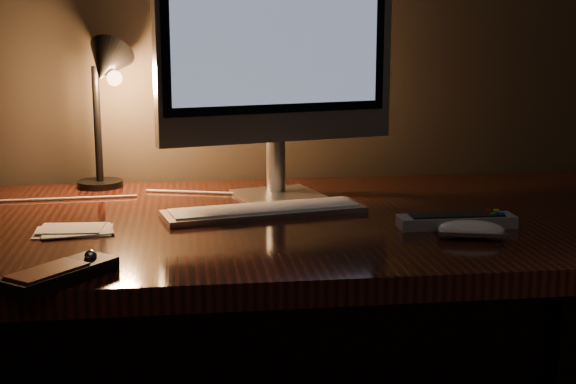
{
  "coord_description": "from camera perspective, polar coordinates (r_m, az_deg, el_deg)",
  "views": [
    {
      "loc": [
        -0.16,
        0.45,
        1.09
      ],
      "look_at": [
        0.01,
        1.73,
        0.82
      ],
      "focal_mm": 50.0,
      "sensor_mm": 36.0,
      "label": 1
    }
  ],
  "objects": [
    {
      "name": "papers",
      "position": [
        1.4,
        -15.01,
        -2.64
      ],
      "size": [
        0.13,
        0.09,
        0.01
      ],
      "primitive_type": "cube",
      "rotation": [
        0.0,
        0.0,
        0.04
      ],
      "color": "white",
      "rests_on": "desk"
    },
    {
      "name": "keyboard",
      "position": [
        1.48,
        -1.69,
        -1.32
      ],
      "size": [
        0.39,
        0.18,
        0.01
      ],
      "primitive_type": "cube",
      "rotation": [
        0.0,
        0.0,
        0.2
      ],
      "color": "silver",
      "rests_on": "desk"
    },
    {
      "name": "tv_remote",
      "position": [
        1.41,
        11.88,
        -2.01
      ],
      "size": [
        0.2,
        0.05,
        0.03
      ],
      "rotation": [
        0.0,
        0.0,
        -0.01
      ],
      "color": "gray",
      "rests_on": "desk"
    },
    {
      "name": "desk",
      "position": [
        1.56,
        -1.27,
        -5.84
      ],
      "size": [
        1.6,
        0.75,
        0.75
      ],
      "color": "#37140C",
      "rests_on": "ground"
    },
    {
      "name": "desk_lamp",
      "position": [
        1.72,
        -12.9,
        7.35
      ],
      "size": [
        0.15,
        0.16,
        0.32
      ],
      "rotation": [
        0.0,
        0.0,
        0.06
      ],
      "color": "black",
      "rests_on": "desk"
    },
    {
      "name": "media_remote",
      "position": [
        1.13,
        -15.94,
        -5.61
      ],
      "size": [
        0.15,
        0.17,
        0.03
      ],
      "rotation": [
        0.0,
        0.0,
        0.87
      ],
      "color": "black",
      "rests_on": "desk"
    },
    {
      "name": "cable",
      "position": [
        1.65,
        -10.7,
        -0.34
      ],
      "size": [
        0.58,
        0.1,
        0.01
      ],
      "primitive_type": "cylinder",
      "rotation": [
        0.0,
        1.57,
        -0.16
      ],
      "color": "white",
      "rests_on": "desk"
    },
    {
      "name": "monitor",
      "position": [
        1.6,
        -0.75,
        10.47
      ],
      "size": [
        0.48,
        0.18,
        0.52
      ],
      "rotation": [
        0.0,
        0.0,
        0.27
      ],
      "color": "silver",
      "rests_on": "desk"
    },
    {
      "name": "mouse",
      "position": [
        1.35,
        12.88,
        -2.77
      ],
      "size": [
        0.12,
        0.08,
        0.02
      ],
      "primitive_type": "ellipsoid",
      "rotation": [
        0.0,
        0.0,
        -0.28
      ],
      "color": "white",
      "rests_on": "desk"
    }
  ]
}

